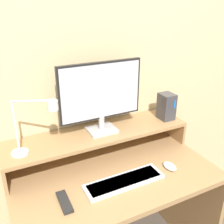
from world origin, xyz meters
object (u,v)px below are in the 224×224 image
(monitor, at_px, (101,95))
(mouse, at_px, (170,166))
(router_dock, at_px, (166,106))
(keyboard, at_px, (124,181))
(desk_lamp, at_px, (35,123))
(remote_control, at_px, (64,202))

(monitor, height_order, mouse, monitor)
(router_dock, relative_size, keyboard, 0.40)
(router_dock, bearing_deg, mouse, -120.97)
(desk_lamp, distance_m, router_dock, 0.87)
(monitor, height_order, remote_control, monitor)
(monitor, distance_m, keyboard, 0.51)
(desk_lamp, distance_m, keyboard, 0.56)
(monitor, distance_m, remote_control, 0.62)
(desk_lamp, height_order, router_dock, desk_lamp)
(desk_lamp, xyz_separation_m, remote_control, (0.05, -0.25, -0.33))
(keyboard, bearing_deg, desk_lamp, 147.90)
(mouse, bearing_deg, router_dock, 59.03)
(mouse, bearing_deg, keyboard, 179.61)
(keyboard, distance_m, remote_control, 0.33)
(desk_lamp, bearing_deg, mouse, -19.50)
(desk_lamp, distance_m, remote_control, 0.41)
(desk_lamp, height_order, mouse, desk_lamp)
(desk_lamp, relative_size, router_dock, 1.71)
(desk_lamp, relative_size, remote_control, 1.92)
(remote_control, bearing_deg, mouse, 0.06)
(monitor, height_order, desk_lamp, monitor)
(router_dock, height_order, mouse, router_dock)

